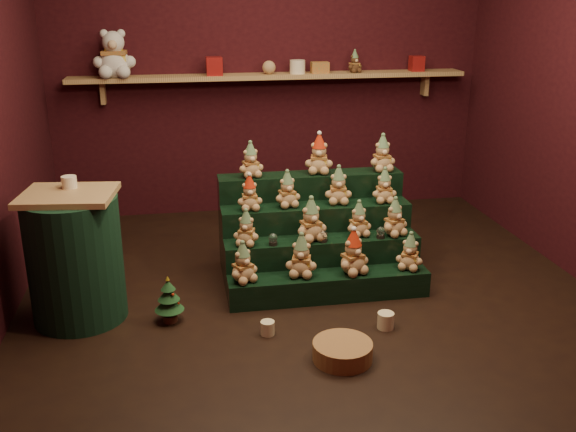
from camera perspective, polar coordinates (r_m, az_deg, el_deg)
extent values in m
plane|color=black|center=(4.54, 2.18, -7.14)|extent=(4.00, 4.00, 0.00)
cube|color=black|center=(6.12, -1.74, 13.46)|extent=(4.00, 0.10, 2.80)
cube|color=black|center=(2.20, 13.80, 2.41)|extent=(4.00, 0.10, 2.80)
cube|color=tan|center=(5.95, -1.48, 12.33)|extent=(3.60, 0.26, 0.04)
cube|color=tan|center=(6.00, -16.12, 10.51)|extent=(0.04, 0.12, 0.20)
cube|color=tan|center=(6.42, 12.06, 11.36)|extent=(0.04, 0.12, 0.20)
cube|color=black|center=(4.48, 3.64, -6.25)|extent=(1.40, 0.22, 0.18)
cube|color=black|center=(4.64, 3.04, -4.09)|extent=(1.40, 0.22, 0.36)
cube|color=black|center=(4.80, 2.48, -2.08)|extent=(1.40, 0.22, 0.54)
cube|color=black|center=(4.97, 1.96, -0.21)|extent=(1.40, 0.22, 0.72)
cylinder|color=black|center=(4.45, -1.33, -2.45)|extent=(0.06, 0.06, 0.02)
sphere|color=white|center=(4.43, -1.34, -1.95)|extent=(0.06, 0.06, 0.06)
cylinder|color=black|center=(4.51, 3.14, -2.16)|extent=(0.06, 0.06, 0.02)
sphere|color=white|center=(4.50, 3.15, -1.68)|extent=(0.06, 0.06, 0.06)
cylinder|color=black|center=(4.62, 8.22, -1.82)|extent=(0.06, 0.06, 0.02)
sphere|color=white|center=(4.60, 8.24, -1.34)|extent=(0.06, 0.06, 0.06)
cube|color=tan|center=(4.17, -18.98, 1.75)|extent=(0.61, 0.53, 0.04)
cylinder|color=black|center=(4.31, -18.37, -3.67)|extent=(0.59, 0.59, 0.82)
cylinder|color=beige|center=(4.25, -18.88, 2.87)|extent=(0.09, 0.09, 0.08)
cylinder|color=#412117|center=(4.27, -10.43, -8.91)|extent=(0.09, 0.09, 0.05)
cone|color=#153B1D|center=(4.22, -10.52, -7.61)|extent=(0.19, 0.19, 0.09)
cone|color=#153B1D|center=(4.19, -10.58, -6.80)|extent=(0.14, 0.14, 0.09)
cone|color=#153B1D|center=(4.17, -10.63, -6.04)|extent=(0.09, 0.09, 0.07)
cone|color=gold|center=(4.15, -10.67, -5.45)|extent=(0.03, 0.03, 0.03)
cylinder|color=beige|center=(4.05, -1.83, -9.91)|extent=(0.09, 0.09, 0.09)
cylinder|color=beige|center=(4.16, 8.67, -9.17)|extent=(0.11, 0.11, 0.11)
cylinder|color=#9E6C40|center=(3.80, 4.86, -11.89)|extent=(0.44, 0.44, 0.11)
cube|color=maroon|center=(5.87, -6.58, 13.10)|extent=(0.14, 0.14, 0.16)
cylinder|color=beige|center=(5.96, 0.85, 13.12)|extent=(0.14, 0.14, 0.12)
cube|color=maroon|center=(6.27, 11.36, 13.15)|extent=(0.12, 0.12, 0.14)
sphere|color=tan|center=(5.92, -1.71, 13.07)|extent=(0.12, 0.12, 0.12)
cube|color=#C84E1C|center=(6.00, 2.85, 13.05)|extent=(0.16, 0.10, 0.10)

